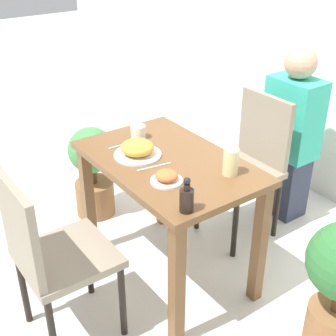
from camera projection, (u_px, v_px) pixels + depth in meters
ground_plane at (168, 272)px, 2.77m from camera, size 16.00×16.00×0.00m
dining_table at (168, 182)px, 2.47m from camera, size 0.98×0.63×0.75m
chair_near at (50, 252)px, 2.11m from camera, size 0.42×0.42×0.91m
chair_far at (249, 159)px, 2.91m from camera, size 0.42×0.42×0.91m
food_plate at (137, 149)px, 2.43m from camera, size 0.25×0.25×0.09m
side_plate at (167, 177)px, 2.20m from camera, size 0.16×0.16×0.06m
drink_cup at (138, 132)px, 2.62m from camera, size 0.08×0.08×0.07m
juice_glass at (231, 162)px, 2.24m from camera, size 0.08×0.08×0.13m
sauce_bottle at (187, 199)px, 1.96m from camera, size 0.06×0.06×0.16m
fork_utensil at (123, 145)px, 2.55m from camera, size 0.01×0.17×0.00m
spoon_utensil at (154, 167)px, 2.33m from camera, size 0.04×0.19×0.00m
potted_plant_left at (93, 168)px, 3.15m from camera, size 0.31×0.31×0.64m
person_figure at (291, 136)px, 3.06m from camera, size 0.34×0.22×1.17m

